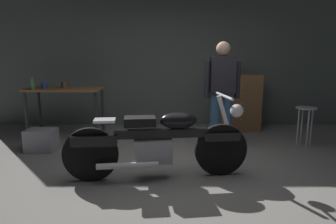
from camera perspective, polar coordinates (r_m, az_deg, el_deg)
ground_plane at (r=3.77m, az=0.69°, el=-11.73°), size 12.00×12.00×0.00m
back_wall at (r=6.29m, az=0.51°, el=11.62°), size 8.00×0.12×3.10m
workbench at (r=5.50m, az=-19.05°, el=3.25°), size 1.30×0.64×0.90m
motorcycle at (r=3.49m, az=-1.59°, el=-5.75°), size 2.18×0.64×1.00m
person_standing at (r=4.74m, az=10.62°, el=4.25°), size 0.57×0.23×1.67m
shop_stool at (r=5.24m, az=25.30°, el=-0.71°), size 0.32×0.32×0.64m
wooden_dresser at (r=6.02m, az=13.76°, el=1.83°), size 0.80×0.47×1.10m
storage_bin at (r=4.98m, az=-23.07°, el=-4.98°), size 0.44×0.32×0.34m
mug_blue_enamel at (r=5.55m, az=-22.64°, el=4.80°), size 0.12×0.09×0.11m
mug_black_matte at (r=5.72m, az=-19.33°, el=5.06°), size 0.11×0.08×0.09m
mug_brown_stoneware at (r=5.58m, az=-19.16°, el=5.06°), size 0.12×0.09×0.11m
bottle at (r=5.42m, az=-24.55°, el=5.01°), size 0.06×0.06×0.24m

